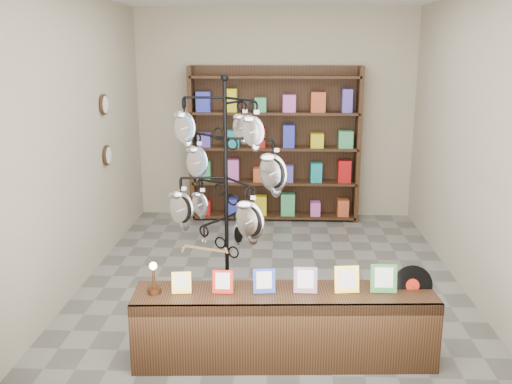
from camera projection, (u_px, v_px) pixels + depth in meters
The scene contains 6 objects.
ground at pixel (271, 279), 6.20m from camera, with size 5.00×5.00×0.00m, color slate.
room_envelope at pixel (272, 108), 5.74m from camera, with size 5.00×5.00×5.00m.
display_tree at pixel (226, 178), 5.20m from camera, with size 1.23×1.23×2.22m.
front_shelf at pixel (284, 326), 4.53m from camera, with size 2.38×0.61×0.84m.
back_shelving at pixel (275, 149), 8.17m from camera, with size 2.42×0.36×2.20m.
wall_clocks at pixel (106, 130), 6.69m from camera, with size 0.03×0.24×0.84m.
Camera 1 is at (0.09, -5.78, 2.44)m, focal length 40.00 mm.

